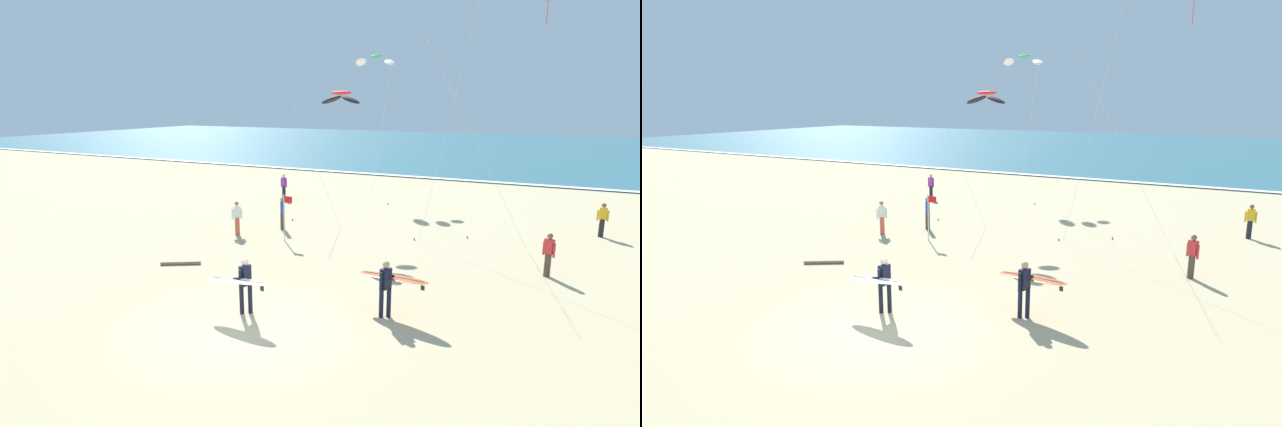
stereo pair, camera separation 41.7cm
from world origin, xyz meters
TOP-DOWN VIEW (x-y plane):
  - ground_plane at (0.00, 0.00)m, footprint 160.00×160.00m
  - ocean_water at (0.00, 59.42)m, footprint 160.00×60.00m
  - shoreline_foam at (0.00, 29.72)m, footprint 160.00×0.83m
  - surfer_lead at (-0.56, 0.74)m, footprint 2.09×0.92m
  - surfer_trailing at (3.24, 2.67)m, footprint 2.44×1.19m
  - kite_arc_emerald_near at (-4.97, 22.32)m, footprint 4.05×5.31m
  - kite_arc_scarlet_high at (-2.45, 11.54)m, footprint 3.61×2.37m
  - bystander_white_top at (-6.20, 8.21)m, footprint 0.37×0.38m
  - bystander_purple_top at (-8.92, 16.94)m, footprint 0.49×0.23m
  - bystander_yellow_top at (8.95, 15.53)m, footprint 0.50×0.22m
  - bystander_red_top at (7.13, 8.49)m, footprint 0.43×0.33m
  - bystander_blue_top at (-4.85, 10.07)m, footprint 0.34×0.41m
  - lifeguard_flag at (-3.65, 8.33)m, footprint 0.45×0.05m
  - driftwood_log at (-5.44, 3.51)m, footprint 1.35×0.89m

SIDE VIEW (x-z plane):
  - ground_plane at x=0.00m, z-range 0.00..0.00m
  - ocean_water at x=0.00m, z-range 0.00..0.08m
  - driftwood_log at x=-5.44m, z-range 0.00..0.12m
  - shoreline_foam at x=0.00m, z-range 0.08..0.09m
  - bystander_white_top at x=-6.20m, z-range 0.02..1.61m
  - bystander_purple_top at x=-8.92m, z-range 0.02..1.61m
  - bystander_yellow_top at x=8.95m, z-range 0.02..1.61m
  - bystander_red_top at x=7.13m, z-range 0.02..1.61m
  - bystander_blue_top at x=-4.85m, z-range 0.02..1.61m
  - surfer_lead at x=-0.56m, z-range 0.19..1.89m
  - surfer_trailing at x=3.24m, z-range 0.20..1.90m
  - lifeguard_flag at x=-3.65m, z-range 0.22..2.32m
  - kite_arc_scarlet_high at x=-2.45m, z-range 2.98..9.59m
  - kite_arc_emerald_near at x=-4.97m, z-range 4.19..13.30m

